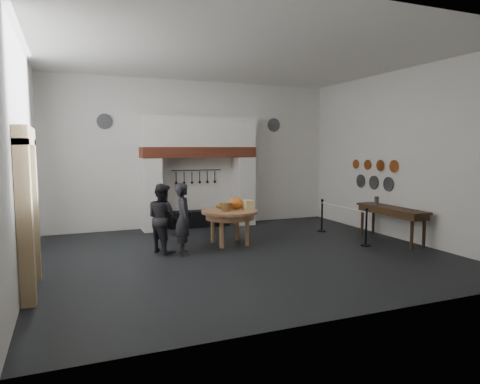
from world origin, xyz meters
name	(u,v)px	position (x,y,z in m)	size (l,w,h in m)	color
floor	(245,254)	(0.00, 0.00, 0.00)	(9.00, 8.00, 0.02)	black
ceiling	(245,55)	(0.00, 0.00, 4.50)	(9.00, 8.00, 0.02)	silver
wall_back	(196,154)	(0.00, 4.00, 2.25)	(9.00, 0.02, 4.50)	silver
wall_front	(355,163)	(0.00, -4.00, 2.25)	(9.00, 0.02, 4.50)	silver
wall_left	(23,159)	(-4.50, 0.00, 2.25)	(0.02, 8.00, 4.50)	silver
wall_right	(401,155)	(4.50, 0.00, 2.25)	(0.02, 8.00, 4.50)	silver
chimney_pier_left	(151,194)	(-1.48, 3.65, 1.07)	(0.55, 0.70, 2.15)	silver
chimney_pier_right	(243,191)	(1.48, 3.65, 1.07)	(0.55, 0.70, 2.15)	silver
hearth_brick_band	(199,152)	(0.00, 3.65, 2.31)	(3.50, 0.72, 0.32)	#9E442B
chimney_hood	(199,132)	(0.00, 3.65, 2.92)	(3.50, 0.70, 0.90)	silver
iron_range	(199,219)	(0.00, 3.72, 0.25)	(1.90, 0.45, 0.50)	black
utensil_rail	(197,170)	(0.00, 3.92, 1.75)	(0.02, 0.02, 1.60)	black
door_recess	(23,220)	(-4.47, -1.00, 1.25)	(0.04, 1.10, 2.50)	black
door_jamb_near	(25,223)	(-4.38, -1.70, 1.30)	(0.22, 0.30, 2.60)	tan
door_jamb_far	(32,211)	(-4.38, -0.30, 1.30)	(0.22, 0.30, 2.60)	tan
door_lintel	(24,136)	(-4.38, -1.00, 2.65)	(0.22, 1.70, 0.30)	tan
wall_plaque	(31,189)	(-4.45, 0.80, 1.60)	(0.05, 0.34, 0.44)	gold
work_table	(230,212)	(0.04, 1.09, 0.84)	(1.44, 1.44, 0.07)	tan
pumpkin	(236,203)	(0.24, 1.19, 1.03)	(0.36, 0.36, 0.31)	orange
cheese_block_big	(249,205)	(0.54, 1.04, 0.99)	(0.22, 0.22, 0.24)	#ECD78D
cheese_block_small	(243,204)	(0.52, 1.34, 0.97)	(0.18, 0.18, 0.20)	#E4E288
wicker_basket	(226,207)	(-0.11, 0.94, 0.98)	(0.32, 0.32, 0.22)	#966237
bread_loaf	(221,206)	(-0.06, 1.44, 0.94)	(0.31, 0.18, 0.13)	olive
visitor_near	(183,219)	(-1.32, 0.50, 0.83)	(0.60, 0.40, 1.66)	black
visitor_far	(162,218)	(-1.72, 0.90, 0.81)	(0.79, 0.62, 1.63)	black
side_table	(392,208)	(4.10, -0.17, 0.87)	(0.55, 2.20, 0.06)	#3C2815
pewter_jug	(376,200)	(4.10, 0.43, 1.01)	(0.12, 0.12, 0.22)	#4B4C50
copper_pan_a	(394,166)	(4.46, 0.20, 1.95)	(0.34, 0.34, 0.03)	#C6662D
copper_pan_b	(380,166)	(4.46, 0.75, 1.95)	(0.32, 0.32, 0.03)	#C6662D
copper_pan_c	(368,165)	(4.46, 1.30, 1.95)	(0.30, 0.30, 0.03)	#C6662D
copper_pan_d	(356,164)	(4.46, 1.85, 1.95)	(0.28, 0.28, 0.03)	#C6662D
pewter_plate_left	(388,184)	(4.46, 0.40, 1.45)	(0.40, 0.40, 0.03)	#4C4C51
pewter_plate_mid	(374,182)	(4.46, 1.00, 1.45)	(0.40, 0.40, 0.03)	#4C4C51
pewter_plate_right	(361,181)	(4.46, 1.60, 1.45)	(0.40, 0.40, 0.03)	#4C4C51
pewter_plate_back_left	(105,121)	(-2.70, 3.96, 3.20)	(0.44, 0.44, 0.03)	#4C4C51
pewter_plate_back_right	(274,125)	(2.70, 3.96, 3.20)	(0.44, 0.44, 0.03)	#4C4C51
barrier_post_near	(366,228)	(3.13, -0.39, 0.45)	(0.05, 0.05, 0.90)	black
barrier_post_far	(322,216)	(3.13, 1.61, 0.45)	(0.05, 0.05, 0.90)	black
barrier_rope	(343,207)	(3.13, 0.61, 0.85)	(0.04, 0.04, 2.00)	white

